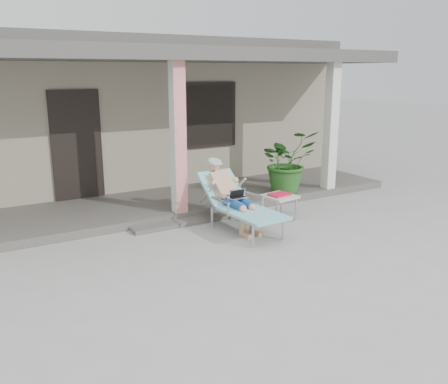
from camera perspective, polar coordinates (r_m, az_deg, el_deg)
ground at (r=6.79m, az=2.52°, el=-8.07°), size 60.00×60.00×0.00m
house at (r=12.28m, az=-14.27°, el=9.61°), size 10.40×5.40×3.30m
porch_deck at (r=9.29m, az=-7.55°, el=-1.47°), size 10.00×2.00×0.15m
porch_overhang at (r=8.90m, az=-7.99°, el=15.51°), size 10.00×2.30×2.85m
porch_step at (r=8.29m, az=-4.43°, el=-3.60°), size 2.00×0.30×0.07m
lounger at (r=7.86m, az=1.41°, el=0.69°), size 0.79×1.86×1.19m
side_table at (r=8.49m, az=6.67°, el=-0.68°), size 0.60×0.60×0.47m
potted_palm at (r=9.80m, az=7.60°, el=3.67°), size 1.25×1.11×1.29m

